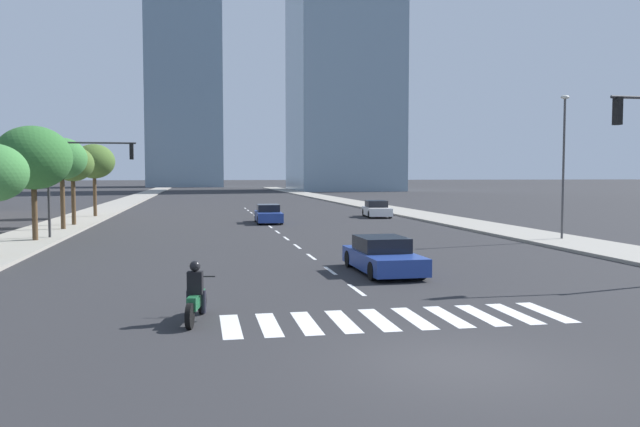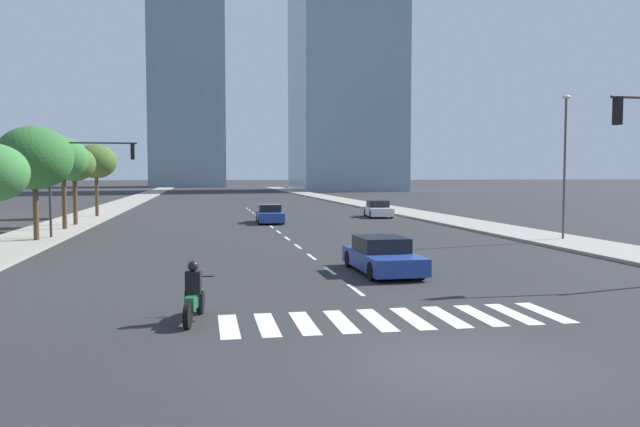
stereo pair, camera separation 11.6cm
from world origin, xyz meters
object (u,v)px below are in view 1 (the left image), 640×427
(street_lamp_east, at_px, (564,156))
(traffic_signal_far, at_px, (83,167))
(street_tree_second, at_px, (33,158))
(street_tree_third, at_px, (62,159))
(street_tree_fourth, at_px, (73,164))
(street_tree_fifth, at_px, (94,162))
(sedan_blue_0, at_px, (268,214))
(sedan_white_2, at_px, (377,210))
(sedan_blue_1, at_px, (383,256))
(motorcycle_lead, at_px, (196,297))

(street_lamp_east, bearing_deg, traffic_signal_far, 167.01)
(street_tree_second, bearing_deg, street_lamp_east, -9.11)
(street_tree_third, relative_size, street_tree_fourth, 1.07)
(street_tree_second, relative_size, street_tree_fifth, 1.00)
(traffic_signal_far, relative_size, street_tree_third, 0.97)
(sedan_blue_0, bearing_deg, street_tree_fifth, -119.10)
(sedan_blue_0, distance_m, sedan_white_2, 10.68)
(sedan_white_2, xyz_separation_m, street_tree_fifth, (-22.99, 3.35, 3.99))
(sedan_white_2, height_order, street_tree_third, street_tree_third)
(sedan_white_2, relative_size, street_tree_second, 0.78)
(traffic_signal_far, bearing_deg, street_tree_second, -146.79)
(sedan_white_2, relative_size, street_tree_fifth, 0.78)
(sedan_blue_1, height_order, street_lamp_east, street_lamp_east)
(sedan_white_2, bearing_deg, sedan_blue_0, -58.03)
(motorcycle_lead, height_order, street_tree_second, street_tree_second)
(street_tree_fourth, bearing_deg, street_tree_fifth, 90.00)
(sedan_blue_1, distance_m, street_tree_third, 25.15)
(street_tree_fourth, relative_size, street_tree_fifth, 0.91)
(street_lamp_east, xyz_separation_m, street_tree_fourth, (-27.41, 14.75, -0.28))
(street_tree_third, relative_size, street_tree_fifth, 0.97)
(street_tree_second, bearing_deg, sedan_blue_0, 40.16)
(traffic_signal_far, bearing_deg, sedan_white_2, 34.97)
(motorcycle_lead, relative_size, street_tree_fifth, 0.37)
(sedan_blue_0, height_order, street_tree_fourth, street_tree_fourth)
(street_tree_third, distance_m, street_tree_fourth, 3.46)
(sedan_blue_0, distance_m, street_lamp_east, 21.41)
(sedan_blue_0, height_order, street_tree_fifth, street_tree_fifth)
(sedan_blue_0, xyz_separation_m, sedan_blue_1, (1.55, -24.25, -0.03))
(sedan_blue_0, height_order, traffic_signal_far, traffic_signal_far)
(sedan_blue_1, distance_m, street_tree_second, 20.14)
(street_tree_second, distance_m, street_tree_fifth, 19.33)
(traffic_signal_far, relative_size, street_tree_fifth, 0.94)
(sedan_blue_1, distance_m, street_tree_fifth, 35.80)
(street_tree_third, bearing_deg, motorcycle_lead, -72.51)
(sedan_blue_1, bearing_deg, street_lamp_east, 123.48)
(street_tree_third, bearing_deg, sedan_blue_1, -53.03)
(street_tree_second, relative_size, street_tree_fourth, 1.11)
(street_tree_second, relative_size, street_tree_third, 1.04)
(sedan_blue_0, bearing_deg, motorcycle_lead, -7.54)
(street_tree_second, xyz_separation_m, street_tree_fifth, (0.00, 19.33, 0.20))
(motorcycle_lead, bearing_deg, street_tree_third, 27.96)
(motorcycle_lead, bearing_deg, sedan_white_2, -12.03)
(street_tree_second, distance_m, street_tree_fourth, 10.35)
(street_lamp_east, bearing_deg, street_tree_fourth, 151.71)
(sedan_blue_1, xyz_separation_m, street_tree_third, (-14.94, 19.85, 3.93))
(street_tree_fifth, bearing_deg, street_tree_second, -90.00)
(street_tree_third, bearing_deg, street_tree_second, -90.00)
(street_lamp_east, relative_size, street_tree_fifth, 1.29)
(street_tree_third, bearing_deg, street_lamp_east, -22.41)
(street_tree_fourth, height_order, street_tree_fifth, street_tree_fifth)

